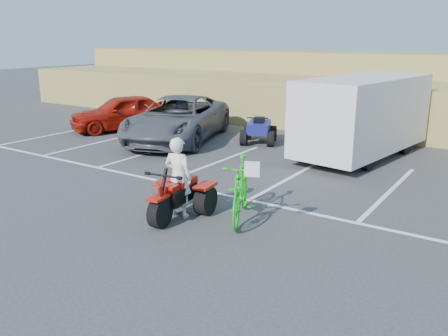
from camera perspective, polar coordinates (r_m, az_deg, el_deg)
The scene contains 11 objects.
ground at distance 9.82m, azimuth -4.19°, elevation -7.76°, with size 100.00×100.00×0.00m, color #333335.
parking_stripes at distance 12.72m, azimuth 10.25°, elevation -2.45°, with size 28.00×5.16×0.01m.
grass_embankment at distance 23.38m, azimuth 19.86°, elevation 8.60°, with size 40.00×8.50×3.10m.
red_trike_atv at distance 10.61m, azimuth -5.84°, elevation -5.97°, with size 1.31×1.74×1.13m, color #AF150A, non-canonical shape.
rider at distance 10.44m, azimuth -5.54°, elevation -1.11°, with size 0.65×0.43×1.80m, color white.
green_dirt_bike at distance 10.30m, azimuth 1.99°, elevation -2.55°, with size 0.64×2.26×1.36m, color #14BF19.
grey_pickup at distance 18.30m, azimuth -5.61°, elevation 5.90°, with size 2.78×6.03×1.68m, color #494B51.
red_car at distance 20.85m, azimuth -12.10°, elevation 6.56°, with size 1.77×4.40×1.50m, color #971308.
cargo_trailer at distance 16.25m, azimuth 16.40°, elevation 6.21°, with size 3.05×5.89×2.62m.
quad_atv_blue at distance 17.99m, azimuth 4.20°, elevation 3.05°, with size 1.23×1.65×1.08m, color navy, non-canonical shape.
quad_atv_green at distance 15.52m, azimuth 11.51°, elevation 0.76°, with size 0.98×1.31×0.86m, color #13551C, non-canonical shape.
Camera 1 is at (5.57, -7.10, 3.87)m, focal length 38.00 mm.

